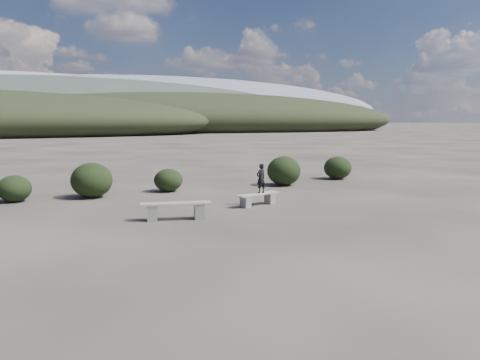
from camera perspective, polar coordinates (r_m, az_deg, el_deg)
name	(u,v)px	position (r m, az deg, el deg)	size (l,w,h in m)	color
ground	(284,249)	(10.41, 5.38, -8.38)	(1200.00, 1200.00, 0.00)	#2B2622
bench_left	(176,209)	(13.41, -7.82, -3.56)	(2.03, 0.84, 0.50)	slate
bench_right	(258,198)	(15.52, 2.20, -2.22)	(1.68, 0.83, 0.41)	slate
seated_person	(261,178)	(15.51, 2.57, 0.21)	(0.36, 0.23, 0.98)	black
shrub_a	(14,189)	(17.98, -25.81, -0.95)	(1.14, 1.14, 0.93)	black
shrub_b	(92,180)	(17.93, -17.63, -0.02)	(1.50, 1.50, 1.28)	black
shrub_c	(168,180)	(18.80, -8.73, -0.02)	(1.14, 1.14, 0.91)	black
shrub_d	(284,171)	(20.41, 5.37, 1.12)	(1.46, 1.46, 1.27)	black
shrub_e	(338,168)	(23.04, 11.81, 1.47)	(1.31, 1.31, 1.10)	black
mountain_ridges	(34,109)	(347.96, -23.82, 7.93)	(500.00, 400.00, 56.00)	black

